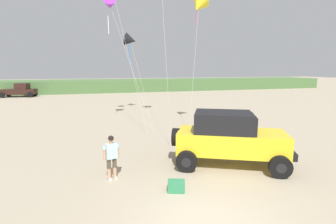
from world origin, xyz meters
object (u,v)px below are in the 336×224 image
object	(u,v)px
jeep	(229,137)
distant_pickup	(20,90)
cooler_box	(176,186)
person_watching	(111,155)
kite_black_sled	(131,40)
kite_green_box	(199,6)
kite_white_parafoil	(110,5)

from	to	relation	value
jeep	distant_pickup	distance (m)	36.42
cooler_box	person_watching	bearing A→B (deg)	160.31
kite_black_sled	person_watching	bearing A→B (deg)	-101.65
cooler_box	kite_green_box	distance (m)	12.10
distant_pickup	kite_green_box	size ratio (longest dim) A/B	0.55
kite_white_parafoil	kite_green_box	bearing A→B (deg)	-33.05
cooler_box	kite_black_sled	world-z (taller)	kite_black_sled
kite_green_box	kite_white_parafoil	xyz separation A→B (m)	(-5.23, 3.40, 0.47)
jeep	person_watching	xyz separation A→B (m)	(-4.85, -0.08, -0.26)
cooler_box	kite_white_parafoil	bearing A→B (deg)	114.16
cooler_box	kite_white_parafoil	distance (m)	14.32
cooler_box	kite_green_box	size ratio (longest dim) A/B	0.06
kite_green_box	kite_white_parafoil	distance (m)	6.25
kite_white_parafoil	person_watching	bearing A→B (deg)	-95.39
distant_pickup	kite_green_box	bearing A→B (deg)	-57.71
jeep	kite_black_sled	world-z (taller)	kite_black_sled
person_watching	kite_green_box	world-z (taller)	kite_green_box
kite_green_box	kite_white_parafoil	size ratio (longest dim) A/B	0.96
kite_green_box	kite_black_sled	size ratio (longest dim) A/B	1.20
person_watching	cooler_box	distance (m)	2.63
cooler_box	kite_white_parafoil	world-z (taller)	kite_white_parafoil
distant_pickup	kite_black_sled	xyz separation A→B (m)	(13.60, -18.12, 5.67)
jeep	cooler_box	distance (m)	3.48
distant_pickup	person_watching	bearing A→B (deg)	-72.38
person_watching	cooler_box	bearing A→B (deg)	-38.90
distant_pickup	kite_white_parafoil	size ratio (longest dim) A/B	0.53
person_watching	kite_black_sled	size ratio (longest dim) A/B	0.23
distant_pickup	kite_black_sled	bearing A→B (deg)	-53.11
distant_pickup	kite_green_box	world-z (taller)	kite_green_box
distant_pickup	kite_white_parafoil	distance (m)	26.79
distant_pickup	kite_green_box	xyz separation A→B (m)	(16.69, -26.42, 7.02)
kite_green_box	jeep	bearing A→B (deg)	-101.40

